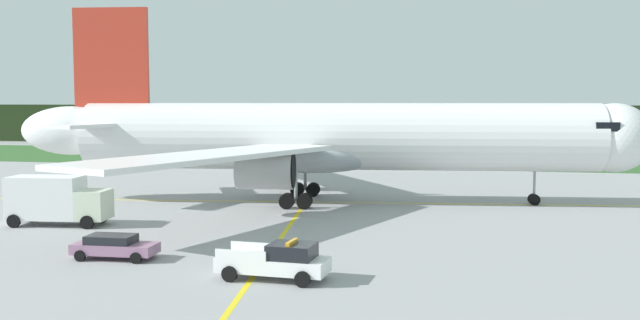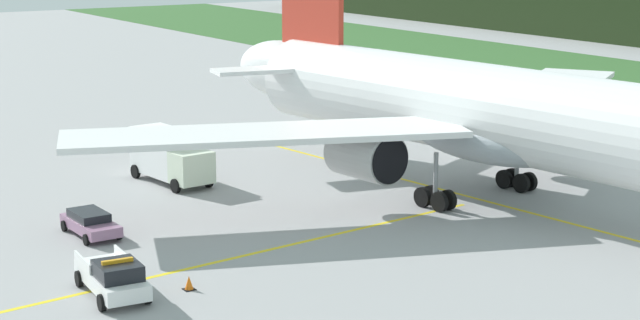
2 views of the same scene
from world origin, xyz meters
The scene contains 9 objects.
ground centered at (0.00, 0.00, 0.00)m, with size 320.00×320.00×0.00m, color #979798.
taxiway_centerline_main centered at (3.41, 7.85, 0.00)m, with size 67.63×0.30×0.01m, color yellow.
taxiway_centerline_spur centered at (3.04, -12.40, 0.00)m, with size 36.87×0.30×0.01m, color yellow.
airliner centered at (2.74, 7.77, 5.38)m, with size 52.73×47.17×16.29m.
ops_pickup_truck centered at (4.89, -17.71, 0.90)m, with size 5.46×2.62×1.94m.
catering_truck centered at (-13.66, -6.45, 1.78)m, with size 6.99×3.27×3.52m.
staff_car centered at (-4.87, -15.14, 0.70)m, with size 4.54×2.10×1.30m.
apron_cone centered at (5.90, -14.49, 0.32)m, with size 0.52×0.52×0.66m.
taxiway_edge_light_west centered at (-23.40, -2.98, 0.27)m, with size 0.12×0.12×0.49m.
Camera 2 is at (47.68, -34.04, 16.15)m, focal length 59.31 mm.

